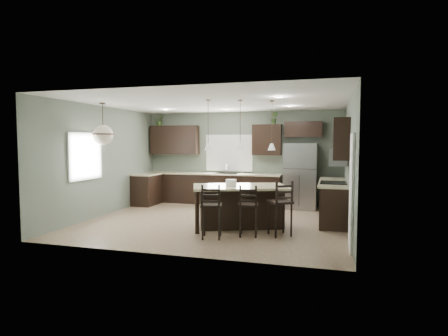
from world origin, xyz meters
TOP-DOWN VIEW (x-y plane):
  - ground at (0.00, 0.00)m, footprint 6.00×6.00m
  - pantry_door at (2.98, -1.55)m, footprint 0.04×0.82m
  - window_back at (-0.40, 2.73)m, footprint 1.35×0.02m
  - window_left at (-2.98, -0.80)m, footprint 0.02×1.10m
  - left_return_cabs at (-2.70, 1.70)m, footprint 0.60×0.90m
  - left_return_countertop at (-2.68, 1.70)m, footprint 0.66×0.96m
  - back_lower_cabs at (-0.85, 2.45)m, footprint 4.20×0.60m
  - back_countertop at (-0.85, 2.43)m, footprint 4.20×0.66m
  - sink_inset at (-0.40, 2.43)m, footprint 0.70×0.45m
  - faucet at (-0.40, 2.40)m, footprint 0.02×0.02m
  - back_upper_left at (-2.15, 2.58)m, footprint 1.55×0.34m
  - back_upper_right at (0.80, 2.58)m, footprint 0.85×0.34m
  - fridge_header at (1.85, 2.58)m, footprint 1.05×0.34m
  - right_lower_cabs at (2.70, 0.87)m, footprint 0.60×2.35m
  - right_countertop at (2.68, 0.87)m, footprint 0.66×2.35m
  - cooktop at (2.68, 0.60)m, footprint 0.58×0.75m
  - wall_oven_front at (2.40, 0.60)m, footprint 0.01×0.72m
  - right_upper_cabs at (2.83, 0.87)m, footprint 0.34×2.35m
  - microwave at (2.78, 0.60)m, footprint 0.40×0.75m
  - refrigerator at (1.80, 2.35)m, footprint 0.90×0.74m
  - kitchen_island at (0.71, -0.43)m, footprint 2.32×1.80m
  - serving_dish at (0.52, -0.50)m, footprint 0.24×0.24m
  - bar_stool_left at (0.40, -1.52)m, footprint 0.48×0.48m
  - bar_stool_center at (1.05, -1.16)m, footprint 0.45×0.45m
  - bar_stool_right at (1.65, -0.94)m, footprint 0.58×0.58m
  - pendant_left at (0.05, -0.68)m, footprint 0.17×0.17m
  - pendant_center at (0.71, -0.43)m, footprint 0.17×0.17m
  - pendant_right at (1.36, -0.19)m, footprint 0.17×0.17m
  - chandelier at (-2.50, -0.76)m, footprint 0.50×0.50m
  - plant_back_left at (-2.64, 2.55)m, footprint 0.34×0.30m
  - plant_back_right at (1.01, 2.55)m, footprint 0.23×0.20m
  - room_shell at (0.00, 0.00)m, footprint 6.00×6.00m

SIDE VIEW (x-z plane):
  - ground at x=0.00m, z-range 0.00..0.00m
  - left_return_cabs at x=-2.70m, z-range 0.00..0.90m
  - back_lower_cabs at x=-0.85m, z-range 0.00..0.90m
  - right_lower_cabs at x=2.70m, z-range 0.00..0.90m
  - wall_oven_front at x=2.40m, z-range 0.15..0.75m
  - kitchen_island at x=0.71m, z-range 0.00..0.92m
  - bar_stool_center at x=1.05m, z-range 0.00..1.04m
  - bar_stool_left at x=0.40m, z-range 0.00..1.08m
  - bar_stool_right at x=1.65m, z-range 0.00..1.13m
  - left_return_countertop at x=-2.68m, z-range 0.90..0.94m
  - back_countertop at x=-0.85m, z-range 0.90..0.94m
  - right_countertop at x=2.68m, z-range 0.90..0.94m
  - refrigerator at x=1.80m, z-range 0.00..1.85m
  - sink_inset at x=-0.40m, z-range 0.93..0.94m
  - cooktop at x=2.68m, z-range 0.93..0.95m
  - serving_dish at x=0.52m, z-range 0.92..1.06m
  - pantry_door at x=2.98m, z-range 0.00..2.04m
  - faucet at x=-0.40m, z-range 0.94..1.22m
  - window_back at x=-0.40m, z-range 1.05..2.05m
  - window_left at x=-2.98m, z-range 1.05..2.05m
  - microwave at x=2.78m, z-range 1.35..1.75m
  - room_shell at x=0.00m, z-range -1.30..4.70m
  - back_upper_left at x=-2.15m, z-range 1.50..2.40m
  - back_upper_right at x=0.80m, z-range 1.50..2.40m
  - right_upper_cabs at x=2.83m, z-range 1.50..2.40m
  - fridge_header at x=1.85m, z-range 2.02..2.48m
  - pendant_left at x=0.05m, z-range 1.70..2.80m
  - pendant_center at x=0.71m, z-range 1.70..2.80m
  - pendant_right at x=1.36m, z-range 1.70..2.80m
  - chandelier at x=-2.50m, z-range 1.82..2.80m
  - plant_back_left at x=-2.64m, z-range 2.40..2.76m
  - plant_back_right at x=1.01m, z-range 2.40..2.77m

